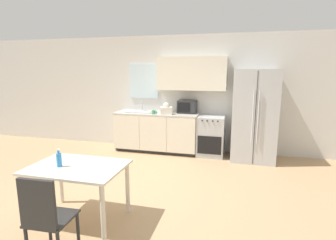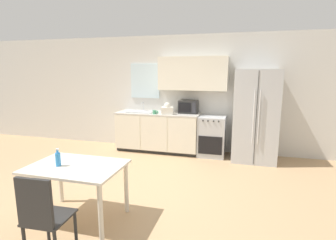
{
  "view_description": "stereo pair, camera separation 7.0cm",
  "coord_description": "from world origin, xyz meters",
  "px_view_note": "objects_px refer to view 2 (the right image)",
  "views": [
    {
      "loc": [
        1.54,
        -3.7,
        1.89
      ],
      "look_at": [
        0.43,
        0.6,
        1.05
      ],
      "focal_mm": 28.0,
      "sensor_mm": 36.0,
      "label": 1
    },
    {
      "loc": [
        1.61,
        -3.68,
        1.89
      ],
      "look_at": [
        0.43,
        0.6,
        1.05
      ],
      "focal_mm": 28.0,
      "sensor_mm": 36.0,
      "label": 2
    }
  ],
  "objects_px": {
    "oven_range": "(212,136)",
    "drink_bottle": "(58,159)",
    "microwave": "(188,107)",
    "refrigerator": "(255,116)",
    "dining_chair_near": "(42,214)",
    "dining_table": "(76,173)",
    "coffee_mug": "(155,112)"
  },
  "relations": [
    {
      "from": "refrigerator",
      "to": "dining_chair_near",
      "type": "height_order",
      "value": "refrigerator"
    },
    {
      "from": "dining_table",
      "to": "dining_chair_near",
      "type": "distance_m",
      "value": 0.79
    },
    {
      "from": "coffee_mug",
      "to": "dining_table",
      "type": "xyz_separation_m",
      "value": [
        -0.09,
        -2.87,
        -0.34
      ]
    },
    {
      "from": "microwave",
      "to": "dining_chair_near",
      "type": "relative_size",
      "value": 0.46
    },
    {
      "from": "dining_table",
      "to": "dining_chair_near",
      "type": "bearing_deg",
      "value": -79.25
    },
    {
      "from": "oven_range",
      "to": "drink_bottle",
      "type": "xyz_separation_m",
      "value": [
        -1.56,
        -3.16,
        0.37
      ]
    },
    {
      "from": "refrigerator",
      "to": "dining_table",
      "type": "distance_m",
      "value": 3.78
    },
    {
      "from": "microwave",
      "to": "drink_bottle",
      "type": "bearing_deg",
      "value": -106.74
    },
    {
      "from": "refrigerator",
      "to": "coffee_mug",
      "type": "height_order",
      "value": "refrigerator"
    },
    {
      "from": "dining_chair_near",
      "to": "coffee_mug",
      "type": "bearing_deg",
      "value": 88.1
    },
    {
      "from": "oven_range",
      "to": "microwave",
      "type": "distance_m",
      "value": 0.85
    },
    {
      "from": "drink_bottle",
      "to": "coffee_mug",
      "type": "bearing_deg",
      "value": 84.38
    },
    {
      "from": "refrigerator",
      "to": "drink_bottle",
      "type": "height_order",
      "value": "refrigerator"
    },
    {
      "from": "dining_table",
      "to": "drink_bottle",
      "type": "height_order",
      "value": "drink_bottle"
    },
    {
      "from": "coffee_mug",
      "to": "drink_bottle",
      "type": "bearing_deg",
      "value": -95.62
    },
    {
      "from": "coffee_mug",
      "to": "dining_table",
      "type": "relative_size",
      "value": 0.11
    },
    {
      "from": "microwave",
      "to": "coffee_mug",
      "type": "xyz_separation_m",
      "value": [
        -0.7,
        -0.34,
        -0.1
      ]
    },
    {
      "from": "oven_range",
      "to": "drink_bottle",
      "type": "height_order",
      "value": "drink_bottle"
    },
    {
      "from": "dining_table",
      "to": "dining_chair_near",
      "type": "relative_size",
      "value": 1.24
    },
    {
      "from": "microwave",
      "to": "refrigerator",
      "type": "bearing_deg",
      "value": -7.54
    },
    {
      "from": "refrigerator",
      "to": "dining_chair_near",
      "type": "xyz_separation_m",
      "value": [
        -2.11,
        -3.79,
        -0.42
      ]
    },
    {
      "from": "dining_table",
      "to": "drink_bottle",
      "type": "xyz_separation_m",
      "value": [
        -0.2,
        -0.07,
        0.19
      ]
    },
    {
      "from": "microwave",
      "to": "dining_table",
      "type": "height_order",
      "value": "microwave"
    },
    {
      "from": "oven_range",
      "to": "drink_bottle",
      "type": "distance_m",
      "value": 3.54
    },
    {
      "from": "oven_range",
      "to": "coffee_mug",
      "type": "distance_m",
      "value": 1.39
    },
    {
      "from": "oven_range",
      "to": "drink_bottle",
      "type": "bearing_deg",
      "value": -116.24
    },
    {
      "from": "dining_table",
      "to": "microwave",
      "type": "bearing_deg",
      "value": 76.16
    },
    {
      "from": "oven_range",
      "to": "dining_chair_near",
      "type": "distance_m",
      "value": 4.05
    },
    {
      "from": "coffee_mug",
      "to": "oven_range",
      "type": "bearing_deg",
      "value": 9.74
    },
    {
      "from": "coffee_mug",
      "to": "microwave",
      "type": "bearing_deg",
      "value": 26.05
    },
    {
      "from": "refrigerator",
      "to": "microwave",
      "type": "xyz_separation_m",
      "value": [
        -1.46,
        0.19,
        0.11
      ]
    },
    {
      "from": "dining_table",
      "to": "dining_chair_near",
      "type": "xyz_separation_m",
      "value": [
        0.15,
        -0.78,
        -0.09
      ]
    }
  ]
}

